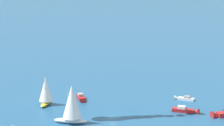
% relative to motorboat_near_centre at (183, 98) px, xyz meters
% --- Properties ---
extents(ground_plane, '(2000.00, 2000.00, 0.00)m').
position_rel_motorboat_near_centre_xyz_m(ground_plane, '(-4.10, -32.62, -0.57)').
color(ground_plane, '#1E517A').
extents(motorboat_near_centre, '(7.48, 4.19, 2.11)m').
position_rel_motorboat_near_centre_xyz_m(motorboat_near_centre, '(0.00, 0.00, 0.00)').
color(motorboat_near_centre, white).
rests_on(motorboat_near_centre, ground_plane).
extents(sailboat_far_port, '(7.00, 8.54, 11.19)m').
position_rel_motorboat_near_centre_xyz_m(sailboat_far_port, '(-31.06, -38.20, 4.54)').
color(sailboat_far_port, gold).
rests_on(sailboat_far_port, ground_plane).
extents(motorboat_mid_cluster, '(9.02, 5.80, 2.58)m').
position_rel_motorboat_near_centre_xyz_m(motorboat_mid_cluster, '(9.55, -11.67, 0.13)').
color(motorboat_mid_cluster, '#B21E1E').
rests_on(motorboat_mid_cluster, ground_plane).
extents(motorboat_outer_ring_c, '(8.52, 6.48, 2.51)m').
position_rel_motorboat_near_centre_xyz_m(motorboat_outer_ring_c, '(-26.75, -25.45, 0.11)').
color(motorboat_outer_ring_c, '#B21E1E').
rests_on(motorboat_outer_ring_c, ground_plane).
extents(sailboat_outer_ring_d, '(10.24, 8.39, 13.42)m').
position_rel_motorboat_near_centre_xyz_m(sailboat_outer_ring_d, '(-9.72, -44.96, 5.56)').
color(sailboat_outer_ring_d, white).
rests_on(sailboat_outer_ring_d, ground_plane).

